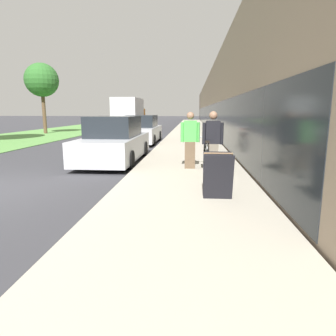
{
  "coord_description": "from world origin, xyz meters",
  "views": [
    {
      "loc": [
        4.78,
        -6.16,
        1.8
      ],
      "look_at": [
        3.36,
        11.78,
        -1.62
      ],
      "focal_mm": 32.0,
      "sensor_mm": 36.0,
      "label": 1
    }
  ],
  "objects_px": {
    "parked_sedan_curbside": "(115,142)",
    "tandem_bicycle": "(206,157)",
    "street_tree_far": "(42,80)",
    "person_rider": "(213,142)",
    "bike_rack_hoop": "(215,140)",
    "moving_truck": "(129,114)",
    "person_bystander": "(190,140)",
    "cruiser_bike_nearest": "(211,140)",
    "sandwich_board_sign": "(218,175)",
    "vintage_roadster_curbside": "(143,131)"
  },
  "relations": [
    {
      "from": "cruiser_bike_nearest",
      "to": "vintage_roadster_curbside",
      "type": "relative_size",
      "value": 0.4
    },
    {
      "from": "bike_rack_hoop",
      "to": "vintage_roadster_curbside",
      "type": "xyz_separation_m",
      "value": [
        -3.79,
        4.6,
        0.09
      ]
    },
    {
      "from": "tandem_bicycle",
      "to": "street_tree_far",
      "type": "xyz_separation_m",
      "value": [
        -12.33,
        15.11,
        3.7
      ]
    },
    {
      "from": "tandem_bicycle",
      "to": "street_tree_far",
      "type": "distance_m",
      "value": 19.85
    },
    {
      "from": "tandem_bicycle",
      "to": "parked_sedan_curbside",
      "type": "distance_m",
      "value": 3.77
    },
    {
      "from": "tandem_bicycle",
      "to": "person_bystander",
      "type": "bearing_deg",
      "value": 142.75
    },
    {
      "from": "vintage_roadster_curbside",
      "to": "cruiser_bike_nearest",
      "type": "bearing_deg",
      "value": -43.48
    },
    {
      "from": "person_bystander",
      "to": "street_tree_far",
      "type": "distance_m",
      "value": 19.21
    },
    {
      "from": "bike_rack_hoop",
      "to": "vintage_roadster_curbside",
      "type": "height_order",
      "value": "vintage_roadster_curbside"
    },
    {
      "from": "sandwich_board_sign",
      "to": "street_tree_far",
      "type": "bearing_deg",
      "value": 124.84
    },
    {
      "from": "tandem_bicycle",
      "to": "vintage_roadster_curbside",
      "type": "distance_m",
      "value": 9.11
    },
    {
      "from": "vintage_roadster_curbside",
      "to": "street_tree_far",
      "type": "height_order",
      "value": "street_tree_far"
    },
    {
      "from": "bike_rack_hoop",
      "to": "cruiser_bike_nearest",
      "type": "bearing_deg",
      "value": 95.88
    },
    {
      "from": "person_rider",
      "to": "parked_sedan_curbside",
      "type": "bearing_deg",
      "value": 145.22
    },
    {
      "from": "person_bystander",
      "to": "vintage_roadster_curbside",
      "type": "bearing_deg",
      "value": 108.72
    },
    {
      "from": "bike_rack_hoop",
      "to": "cruiser_bike_nearest",
      "type": "height_order",
      "value": "cruiser_bike_nearest"
    },
    {
      "from": "person_rider",
      "to": "person_bystander",
      "type": "distance_m",
      "value": 0.9
    },
    {
      "from": "parked_sedan_curbside",
      "to": "moving_truck",
      "type": "height_order",
      "value": "moving_truck"
    },
    {
      "from": "person_bystander",
      "to": "moving_truck",
      "type": "bearing_deg",
      "value": 106.43
    },
    {
      "from": "person_bystander",
      "to": "cruiser_bike_nearest",
      "type": "relative_size",
      "value": 0.88
    },
    {
      "from": "tandem_bicycle",
      "to": "person_bystander",
      "type": "relative_size",
      "value": 1.45
    },
    {
      "from": "tandem_bicycle",
      "to": "cruiser_bike_nearest",
      "type": "bearing_deg",
      "value": 84.95
    },
    {
      "from": "person_rider",
      "to": "street_tree_far",
      "type": "relative_size",
      "value": 0.3
    },
    {
      "from": "person_rider",
      "to": "parked_sedan_curbside",
      "type": "distance_m",
      "value": 4.06
    },
    {
      "from": "parked_sedan_curbside",
      "to": "tandem_bicycle",
      "type": "bearing_deg",
      "value": -32.41
    },
    {
      "from": "sandwich_board_sign",
      "to": "vintage_roadster_curbside",
      "type": "xyz_separation_m",
      "value": [
        -3.33,
        11.25,
        0.15
      ]
    },
    {
      "from": "person_bystander",
      "to": "cruiser_bike_nearest",
      "type": "bearing_deg",
      "value": 79.02
    },
    {
      "from": "sandwich_board_sign",
      "to": "parked_sedan_curbside",
      "type": "xyz_separation_m",
      "value": [
        -3.28,
        4.76,
        0.17
      ]
    },
    {
      "from": "tandem_bicycle",
      "to": "sandwich_board_sign",
      "type": "relative_size",
      "value": 2.69
    },
    {
      "from": "person_rider",
      "to": "bike_rack_hoop",
      "type": "height_order",
      "value": "person_rider"
    },
    {
      "from": "person_rider",
      "to": "cruiser_bike_nearest",
      "type": "distance_m",
      "value": 5.35
    },
    {
      "from": "person_bystander",
      "to": "cruiser_bike_nearest",
      "type": "height_order",
      "value": "person_bystander"
    },
    {
      "from": "person_rider",
      "to": "cruiser_bike_nearest",
      "type": "xyz_separation_m",
      "value": [
        0.29,
        5.33,
        -0.44
      ]
    },
    {
      "from": "tandem_bicycle",
      "to": "vintage_roadster_curbside",
      "type": "bearing_deg",
      "value": 110.77
    },
    {
      "from": "moving_truck",
      "to": "street_tree_far",
      "type": "bearing_deg",
      "value": -132.18
    },
    {
      "from": "sandwich_board_sign",
      "to": "parked_sedan_curbside",
      "type": "bearing_deg",
      "value": 124.58
    },
    {
      "from": "bike_rack_hoop",
      "to": "tandem_bicycle",
      "type": "bearing_deg",
      "value": -98.12
    },
    {
      "from": "cruiser_bike_nearest",
      "to": "tandem_bicycle",
      "type": "bearing_deg",
      "value": -95.05
    },
    {
      "from": "bike_rack_hoop",
      "to": "parked_sedan_curbside",
      "type": "relative_size",
      "value": 0.18
    },
    {
      "from": "bike_rack_hoop",
      "to": "moving_truck",
      "type": "height_order",
      "value": "moving_truck"
    },
    {
      "from": "street_tree_far",
      "to": "vintage_roadster_curbside",
      "type": "bearing_deg",
      "value": -35.96
    },
    {
      "from": "sandwich_board_sign",
      "to": "vintage_roadster_curbside",
      "type": "height_order",
      "value": "vintage_roadster_curbside"
    },
    {
      "from": "person_rider",
      "to": "moving_truck",
      "type": "height_order",
      "value": "moving_truck"
    },
    {
      "from": "street_tree_far",
      "to": "person_rider",
      "type": "bearing_deg",
      "value": -51.0
    },
    {
      "from": "sandwich_board_sign",
      "to": "parked_sedan_curbside",
      "type": "relative_size",
      "value": 0.19
    },
    {
      "from": "person_bystander",
      "to": "parked_sedan_curbside",
      "type": "bearing_deg",
      "value": 148.47
    },
    {
      "from": "vintage_roadster_curbside",
      "to": "street_tree_far",
      "type": "bearing_deg",
      "value": 144.04
    },
    {
      "from": "tandem_bicycle",
      "to": "bike_rack_hoop",
      "type": "distance_m",
      "value": 3.96
    },
    {
      "from": "tandem_bicycle",
      "to": "sandwich_board_sign",
      "type": "distance_m",
      "value": 2.74
    },
    {
      "from": "bike_rack_hoop",
      "to": "street_tree_far",
      "type": "relative_size",
      "value": 0.15
    }
  ]
}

